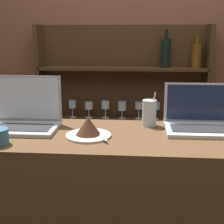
{
  "coord_description": "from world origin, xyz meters",
  "views": [
    {
      "loc": [
        -0.0,
        -1.1,
        1.53
      ],
      "look_at": [
        -0.11,
        0.28,
        1.19
      ],
      "focal_mm": 50.0,
      "sensor_mm": 36.0,
      "label": 1
    }
  ],
  "objects_px": {
    "laptop_far": "(203,121)",
    "water_glass": "(150,113)",
    "laptop_near": "(25,117)",
    "cake_plate": "(89,129)"
  },
  "relations": [
    {
      "from": "laptop_near",
      "to": "cake_plate",
      "type": "bearing_deg",
      "value": -17.89
    },
    {
      "from": "laptop_near",
      "to": "cake_plate",
      "type": "xyz_separation_m",
      "value": [
        0.33,
        -0.11,
        -0.02
      ]
    },
    {
      "from": "laptop_far",
      "to": "water_glass",
      "type": "bearing_deg",
      "value": 168.85
    },
    {
      "from": "cake_plate",
      "to": "laptop_far",
      "type": "bearing_deg",
      "value": 15.83
    },
    {
      "from": "laptop_far",
      "to": "water_glass",
      "type": "xyz_separation_m",
      "value": [
        -0.25,
        0.05,
        0.02
      ]
    },
    {
      "from": "laptop_near",
      "to": "cake_plate",
      "type": "height_order",
      "value": "laptop_near"
    },
    {
      "from": "laptop_near",
      "to": "laptop_far",
      "type": "bearing_deg",
      "value": 2.75
    },
    {
      "from": "water_glass",
      "to": "laptop_far",
      "type": "bearing_deg",
      "value": -11.15
    },
    {
      "from": "laptop_far",
      "to": "water_glass",
      "type": "height_order",
      "value": "laptop_far"
    },
    {
      "from": "water_glass",
      "to": "cake_plate",
      "type": "bearing_deg",
      "value": -144.39
    }
  ]
}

